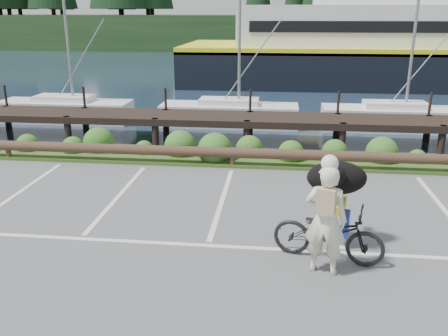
# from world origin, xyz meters

# --- Properties ---
(ground) EXTENTS (72.00, 72.00, 0.00)m
(ground) POSITION_xyz_m (0.00, 0.00, 0.00)
(ground) COLOR #525355
(harbor_backdrop) EXTENTS (170.00, 160.00, 30.00)m
(harbor_backdrop) POSITION_xyz_m (0.39, 78.47, -0.00)
(harbor_backdrop) COLOR #18273B
(harbor_backdrop) RESTS_ON ground
(vegetation_strip) EXTENTS (34.00, 1.60, 0.10)m
(vegetation_strip) POSITION_xyz_m (0.00, 5.30, 0.05)
(vegetation_strip) COLOR #3D5B21
(vegetation_strip) RESTS_ON ground
(log_rail) EXTENTS (32.00, 0.30, 0.60)m
(log_rail) POSITION_xyz_m (0.00, 4.60, 0.00)
(log_rail) COLOR #443021
(log_rail) RESTS_ON ground
(bicycle) EXTENTS (2.13, 1.18, 1.06)m
(bicycle) POSITION_xyz_m (2.26, -0.67, 0.53)
(bicycle) COLOR black
(bicycle) RESTS_ON ground
(cyclist) EXTENTS (0.82, 0.64, 1.99)m
(cyclist) POSITION_xyz_m (2.14, -1.13, 0.99)
(cyclist) COLOR #EBEAC7
(cyclist) RESTS_ON ground
(dog) EXTENTS (0.81, 1.22, 0.65)m
(dog) POSITION_xyz_m (2.42, -0.04, 1.39)
(dog) COLOR black
(dog) RESTS_ON bicycle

